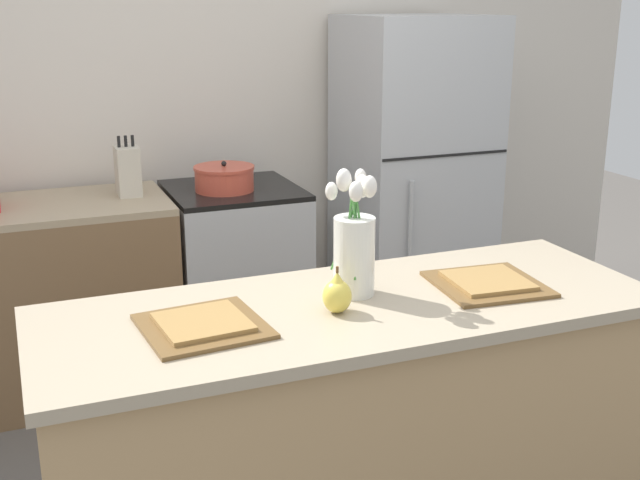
# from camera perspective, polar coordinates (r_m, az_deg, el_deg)

# --- Properties ---
(back_wall) EXTENTS (5.20, 0.08, 2.70)m
(back_wall) POSITION_cam_1_polar(r_m,az_deg,el_deg) (4.07, -9.35, 11.11)
(back_wall) COLOR silver
(back_wall) RESTS_ON ground_plane
(kitchen_island) EXTENTS (1.80, 0.66, 0.90)m
(kitchen_island) POSITION_cam_1_polar(r_m,az_deg,el_deg) (2.50, 2.19, -14.17)
(kitchen_island) COLOR tan
(kitchen_island) RESTS_ON ground_plane
(stove_range) EXTENTS (0.60, 0.61, 0.89)m
(stove_range) POSITION_cam_1_polar(r_m,az_deg,el_deg) (3.91, -5.99, -2.65)
(stove_range) COLOR #B2B5B7
(stove_range) RESTS_ON ground_plane
(refrigerator) EXTENTS (0.68, 0.67, 1.66)m
(refrigerator) POSITION_cam_1_polar(r_m,az_deg,el_deg) (4.14, 6.59, 4.05)
(refrigerator) COLOR #B7BABC
(refrigerator) RESTS_ON ground_plane
(flower_vase) EXTENTS (0.13, 0.15, 0.38)m
(flower_vase) POSITION_cam_1_polar(r_m,az_deg,el_deg) (2.33, 2.45, -0.41)
(flower_vase) COLOR silver
(flower_vase) RESTS_ON kitchen_island
(pear_figurine) EXTENTS (0.08, 0.08, 0.13)m
(pear_figurine) POSITION_cam_1_polar(r_m,az_deg,el_deg) (2.22, 1.22, -3.88)
(pear_figurine) COLOR #E5CC4C
(pear_figurine) RESTS_ON kitchen_island
(plate_setting_left) EXTENTS (0.34, 0.34, 0.02)m
(plate_setting_left) POSITION_cam_1_polar(r_m,az_deg,el_deg) (2.15, -8.33, -5.99)
(plate_setting_left) COLOR brown
(plate_setting_left) RESTS_ON kitchen_island
(plate_setting_right) EXTENTS (0.34, 0.34, 0.02)m
(plate_setting_right) POSITION_cam_1_polar(r_m,az_deg,el_deg) (2.49, 11.83, -3.00)
(plate_setting_right) COLOR brown
(plate_setting_right) RESTS_ON kitchen_island
(cooking_pot) EXTENTS (0.28, 0.28, 0.14)m
(cooking_pot) POSITION_cam_1_polar(r_m,az_deg,el_deg) (3.72, -6.82, 4.38)
(cooking_pot) COLOR #CC4C38
(cooking_pot) RESTS_ON stove_range
(knife_block) EXTENTS (0.10, 0.14, 0.27)m
(knife_block) POSITION_cam_1_polar(r_m,az_deg,el_deg) (3.70, -13.51, 4.81)
(knife_block) COLOR beige
(knife_block) RESTS_ON back_counter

